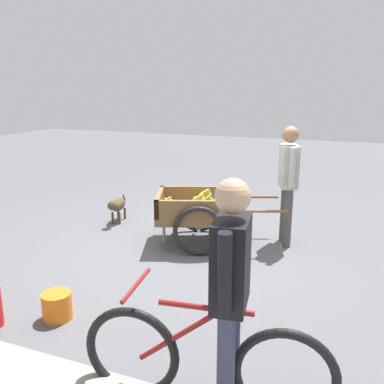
{
  "coord_description": "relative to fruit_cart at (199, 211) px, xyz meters",
  "views": [
    {
      "loc": [
        -1.85,
        4.6,
        2.06
      ],
      "look_at": [
        -0.01,
        -0.13,
        0.75
      ],
      "focal_mm": 38.92,
      "sensor_mm": 36.0,
      "label": 1
    }
  ],
  "objects": [
    {
      "name": "ground_plane",
      "position": [
        0.03,
        0.33,
        -0.44
      ],
      "size": [
        24.0,
        24.0,
        0.0
      ],
      "primitive_type": "plane",
      "color": "#56565B"
    },
    {
      "name": "fruit_cart",
      "position": [
        0.0,
        0.0,
        0.0
      ],
      "size": [
        1.81,
        1.28,
        0.73
      ],
      "color": "brown",
      "rests_on": "ground"
    },
    {
      "name": "vendor_person",
      "position": [
        -1.08,
        -0.39,
        0.49
      ],
      "size": [
        0.3,
        0.54,
        1.56
      ],
      "color": "#4C4742",
      "rests_on": "ground"
    },
    {
      "name": "bicycle",
      "position": [
        -1.06,
        2.77,
        -0.09
      ],
      "size": [
        1.65,
        0.46,
        0.85
      ],
      "color": "black",
      "rests_on": "ground"
    },
    {
      "name": "cyclist_person",
      "position": [
        -1.21,
        2.75,
        0.49
      ],
      "size": [
        0.24,
        0.58,
        1.55
      ],
      "color": "#333851",
      "rests_on": "ground"
    },
    {
      "name": "dog",
      "position": [
        1.47,
        -0.37,
        -0.17
      ],
      "size": [
        0.27,
        0.66,
        0.4
      ],
      "color": "#4C3823",
      "rests_on": "ground"
    },
    {
      "name": "plastic_bucket",
      "position": [
        0.55,
        2.22,
        -0.32
      ],
      "size": [
        0.27,
        0.27,
        0.25
      ],
      "primitive_type": "cylinder",
      "color": "orange",
      "rests_on": "ground"
    }
  ]
}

